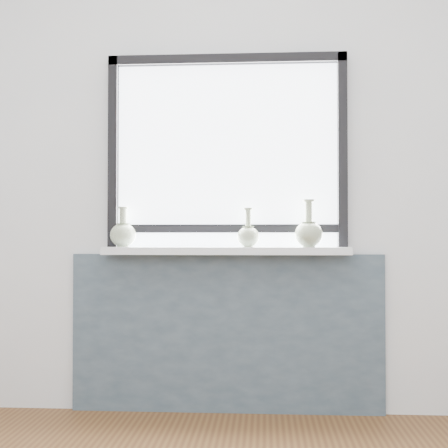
# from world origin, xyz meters

# --- Properties ---
(back_wall) EXTENTS (3.60, 0.02, 2.60)m
(back_wall) POSITION_xyz_m (0.00, 1.81, 1.30)
(back_wall) COLOR silver
(back_wall) RESTS_ON ground
(apron_panel) EXTENTS (1.70, 0.03, 0.86)m
(apron_panel) POSITION_xyz_m (0.00, 1.78, 0.43)
(apron_panel) COLOR #4A5A68
(apron_panel) RESTS_ON ground
(windowsill) EXTENTS (1.32, 0.18, 0.04)m
(windowsill) POSITION_xyz_m (0.00, 1.71, 0.88)
(windowsill) COLOR white
(windowsill) RESTS_ON apron_panel
(window) EXTENTS (1.30, 0.06, 1.05)m
(window) POSITION_xyz_m (0.00, 1.77, 1.44)
(window) COLOR black
(window) RESTS_ON windowsill
(vase_a) EXTENTS (0.14, 0.14, 0.22)m
(vase_a) POSITION_xyz_m (-0.56, 1.72, 0.97)
(vase_a) COLOR #A8B895
(vase_a) RESTS_ON windowsill
(vase_b) EXTENTS (0.12, 0.12, 0.21)m
(vase_b) POSITION_xyz_m (0.12, 1.71, 0.96)
(vase_b) COLOR #A8B895
(vase_b) RESTS_ON windowsill
(vase_c) EXTENTS (0.15, 0.15, 0.25)m
(vase_c) POSITION_xyz_m (0.44, 1.68, 0.98)
(vase_c) COLOR #A8B895
(vase_c) RESTS_ON windowsill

